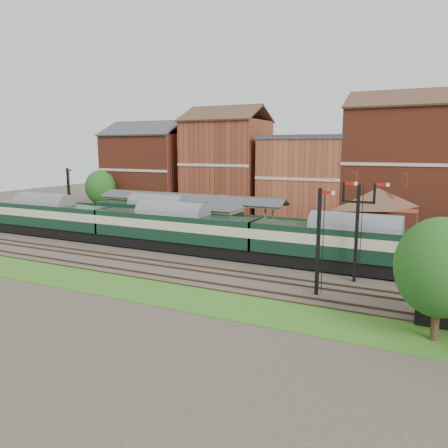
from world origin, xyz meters
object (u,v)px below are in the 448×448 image
at_px(signal_box, 222,220).
at_px(platform_railcar, 158,216).
at_px(dmu_train, 173,228).
at_px(semaphore_bracket, 357,226).

height_order(signal_box, platform_railcar, signal_box).
xyz_separation_m(signal_box, dmu_train, (-4.21, -3.25, -0.68)).
xyz_separation_m(semaphore_bracket, platform_railcar, (-25.57, 9.00, -2.20)).
height_order(signal_box, semaphore_bracket, semaphore_bracket).
height_order(signal_box, dmu_train, signal_box).
bearing_deg(semaphore_bracket, dmu_train, 172.60).
distance_m(signal_box, dmu_train, 5.36).
xyz_separation_m(signal_box, semaphore_bracket, (15.04, -5.75, 1.44)).
bearing_deg(dmu_train, signal_box, 37.69).
bearing_deg(semaphore_bracket, signal_box, 159.08).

